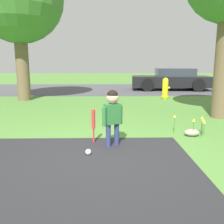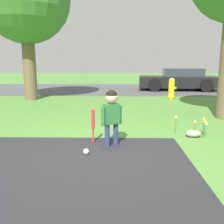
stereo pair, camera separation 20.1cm
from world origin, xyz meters
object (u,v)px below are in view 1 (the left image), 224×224
object	(u,v)px
fire_hydrant	(165,88)
parked_car	(171,79)
child	(113,110)
sports_ball	(88,152)
baseball_bat	(93,121)

from	to	relation	value
fire_hydrant	parked_car	xyz separation A→B (m)	(1.10, 3.29, 0.14)
child	sports_ball	distance (m)	0.85
fire_hydrant	baseball_bat	bearing A→B (deg)	-115.11
sports_ball	fire_hydrant	size ratio (longest dim) A/B	0.11
fire_hydrant	parked_car	world-z (taller)	parked_car
child	parked_car	size ratio (longest dim) A/B	0.24
child	parked_car	xyz separation A→B (m)	(3.38, 9.09, -0.10)
sports_ball	fire_hydrant	bearing A→B (deg)	66.65
child	fire_hydrant	world-z (taller)	child
child	fire_hydrant	xyz separation A→B (m)	(2.29, 5.80, -0.23)
baseball_bat	sports_ball	size ratio (longest dim) A/B	6.83
baseball_bat	sports_ball	distance (m)	0.72
child	sports_ball	world-z (taller)	child
parked_car	baseball_bat	bearing A→B (deg)	72.44
child	baseball_bat	bearing A→B (deg)	120.66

